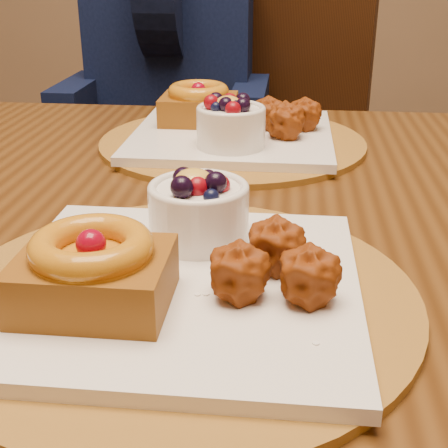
{
  "coord_description": "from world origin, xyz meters",
  "views": [
    {
      "loc": [
        0.15,
        -0.68,
        1.01
      ],
      "look_at": [
        0.1,
        -0.2,
        0.8
      ],
      "focal_mm": 50.0,
      "sensor_mm": 36.0,
      "label": 1
    }
  ],
  "objects_px": {
    "diner": "(171,40)",
    "place_setting_near": "(177,270)",
    "dining_table": "(214,261)",
    "place_setting_far": "(230,128)",
    "chair_far": "(259,170)"
  },
  "relations": [
    {
      "from": "dining_table",
      "to": "diner",
      "type": "relative_size",
      "value": 2.09
    },
    {
      "from": "chair_far",
      "to": "diner",
      "type": "relative_size",
      "value": 1.23
    },
    {
      "from": "place_setting_far",
      "to": "diner",
      "type": "relative_size",
      "value": 0.5
    },
    {
      "from": "diner",
      "to": "place_setting_near",
      "type": "bearing_deg",
      "value": -77.1
    },
    {
      "from": "dining_table",
      "to": "chair_far",
      "type": "bearing_deg",
      "value": 89.23
    },
    {
      "from": "place_setting_near",
      "to": "chair_far",
      "type": "distance_m",
      "value": 1.05
    },
    {
      "from": "dining_table",
      "to": "chair_far",
      "type": "relative_size",
      "value": 1.7
    },
    {
      "from": "place_setting_near",
      "to": "chair_far",
      "type": "bearing_deg",
      "value": 89.24
    },
    {
      "from": "dining_table",
      "to": "place_setting_near",
      "type": "bearing_deg",
      "value": -90.71
    },
    {
      "from": "diner",
      "to": "place_setting_far",
      "type": "bearing_deg",
      "value": -70.3
    },
    {
      "from": "dining_table",
      "to": "place_setting_near",
      "type": "distance_m",
      "value": 0.24
    },
    {
      "from": "dining_table",
      "to": "place_setting_far",
      "type": "distance_m",
      "value": 0.24
    },
    {
      "from": "place_setting_far",
      "to": "place_setting_near",
      "type": "bearing_deg",
      "value": -89.98
    },
    {
      "from": "place_setting_near",
      "to": "diner",
      "type": "distance_m",
      "value": 1.1
    },
    {
      "from": "dining_table",
      "to": "chair_far",
      "type": "height_order",
      "value": "chair_far"
    }
  ]
}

